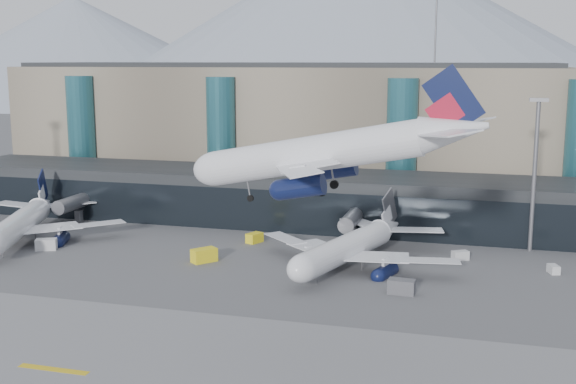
# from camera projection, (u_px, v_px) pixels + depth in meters

# --- Properties ---
(ground) EXTENTS (900.00, 900.00, 0.00)m
(ground) POSITION_uv_depth(u_px,v_px,m) (279.00, 337.00, 83.79)
(ground) COLOR #515154
(ground) RESTS_ON ground
(concourse) EXTENTS (170.00, 27.00, 10.00)m
(concourse) POSITION_uv_depth(u_px,v_px,m) (363.00, 202.00, 137.59)
(concourse) COLOR black
(concourse) RESTS_ON ground
(terminal_main) EXTENTS (130.00, 30.00, 31.00)m
(terminal_main) POSITION_uv_depth(u_px,v_px,m) (284.00, 128.00, 172.86)
(terminal_main) COLOR gray
(terminal_main) RESTS_ON ground
(teal_towers) EXTENTS (116.40, 19.40, 46.00)m
(teal_towers) POSITION_uv_depth(u_px,v_px,m) (308.00, 143.00, 155.33)
(teal_towers) COLOR #27616E
(teal_towers) RESTS_ON ground
(mountain_ridge) EXTENTS (910.00, 400.00, 110.00)m
(mountain_ridge) POSITION_uv_depth(u_px,v_px,m) (482.00, 36.00, 431.28)
(mountain_ridge) COLOR gray
(mountain_ridge) RESTS_ON ground
(lightmast_mid) EXTENTS (3.00, 1.20, 25.60)m
(lightmast_mid) POSITION_uv_depth(u_px,v_px,m) (535.00, 166.00, 118.73)
(lightmast_mid) COLOR slate
(lightmast_mid) RESTS_ON ground
(hero_jet) EXTENTS (31.64, 32.20, 10.39)m
(hero_jet) POSITION_uv_depth(u_px,v_px,m) (342.00, 142.00, 71.36)
(hero_jet) COLOR white
(hero_jet) RESTS_ON ground
(jet_parked_left) EXTENTS (35.43, 37.60, 12.09)m
(jet_parked_left) POSITION_uv_depth(u_px,v_px,m) (24.00, 214.00, 128.73)
(jet_parked_left) COLOR white
(jet_parked_left) RESTS_ON ground
(jet_parked_mid) EXTENTS (34.44, 36.09, 11.58)m
(jet_parked_mid) POSITION_uv_depth(u_px,v_px,m) (356.00, 237.00, 112.87)
(jet_parked_mid) COLOR white
(jet_parked_mid) RESTS_ON ground
(veh_a) EXTENTS (3.85, 3.07, 1.90)m
(veh_a) POSITION_uv_depth(u_px,v_px,m) (46.00, 244.00, 121.79)
(veh_a) COLOR silver
(veh_a) RESTS_ON ground
(veh_b) EXTENTS (2.81, 3.39, 1.68)m
(veh_b) POSITION_uv_depth(u_px,v_px,m) (255.00, 238.00, 126.77)
(veh_b) COLOR yellow
(veh_b) RESTS_ON ground
(veh_c) EXTENTS (3.76, 2.14, 2.03)m
(veh_c) POSITION_uv_depth(u_px,v_px,m) (402.00, 287.00, 98.92)
(veh_c) COLOR #515156
(veh_c) RESTS_ON ground
(veh_d) EXTENTS (2.94, 2.55, 1.48)m
(veh_d) POSITION_uv_depth(u_px,v_px,m) (460.00, 256.00, 115.70)
(veh_d) COLOR silver
(veh_d) RESTS_ON ground
(veh_g) EXTENTS (1.92, 2.50, 1.28)m
(veh_g) POSITION_uv_depth(u_px,v_px,m) (553.00, 269.00, 108.49)
(veh_g) COLOR silver
(veh_g) RESTS_ON ground
(veh_h) EXTENTS (4.07, 4.34, 2.17)m
(veh_h) POSITION_uv_depth(u_px,v_px,m) (204.00, 255.00, 114.59)
(veh_h) COLOR yellow
(veh_h) RESTS_ON ground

